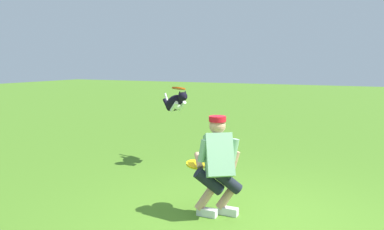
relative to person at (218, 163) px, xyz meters
The scene contains 5 objects.
ground_plane 0.89m from the person, 168.89° to the left, with size 60.00×60.00×0.00m, color #4A7A21.
person is the anchor object (origin of this frame).
dog 2.79m from the person, 50.55° to the right, with size 0.86×0.72×0.53m.
frisbee_flying 2.59m from the person, 50.83° to the right, with size 0.26×0.26×0.02m, color #E34A0E.
frisbee_held 0.40m from the person, 17.74° to the right, with size 0.26×0.26×0.02m, color yellow.
Camera 1 is at (-1.18, 4.27, 1.97)m, focal length 35.46 mm.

